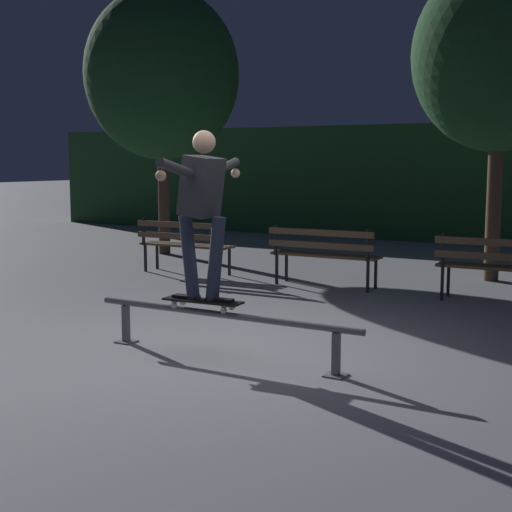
% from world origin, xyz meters
% --- Properties ---
extents(ground_plane, '(90.00, 90.00, 0.00)m').
position_xyz_m(ground_plane, '(0.00, 0.00, 0.00)').
color(ground_plane, gray).
extents(hedge_backdrop, '(24.00, 1.20, 2.62)m').
position_xyz_m(hedge_backdrop, '(0.00, 10.65, 1.31)').
color(hedge_backdrop, '#234C28').
rests_on(hedge_backdrop, ground).
extents(grind_rail, '(2.79, 0.18, 0.43)m').
position_xyz_m(grind_rail, '(-0.00, -0.21, 0.34)').
color(grind_rail, slate).
rests_on(grind_rail, ground).
extents(skateboard, '(0.79, 0.25, 0.09)m').
position_xyz_m(skateboard, '(-0.21, -0.21, 0.51)').
color(skateboard, black).
rests_on(skateboard, grind_rail).
extents(skateboarder, '(0.63, 1.41, 1.56)m').
position_xyz_m(skateboarder, '(-0.21, -0.21, 1.44)').
color(skateboarder, black).
rests_on(skateboarder, skateboard).
extents(park_bench_leftmost, '(1.61, 0.46, 0.88)m').
position_xyz_m(park_bench_leftmost, '(-3.25, 3.67, 0.54)').
color(park_bench_leftmost, black).
rests_on(park_bench_leftmost, ground).
extents(park_bench_left_center, '(1.61, 0.46, 0.88)m').
position_xyz_m(park_bench_left_center, '(-0.80, 3.67, 0.54)').
color(park_bench_left_center, black).
rests_on(park_bench_left_center, ground).
extents(park_bench_right_center, '(1.61, 0.46, 0.88)m').
position_xyz_m(park_bench_right_center, '(1.65, 3.67, 0.54)').
color(park_bench_right_center, black).
rests_on(park_bench_right_center, ground).
extents(tree_behind_benches, '(2.56, 2.56, 4.75)m').
position_xyz_m(tree_behind_benches, '(1.14, 5.52, 3.33)').
color(tree_behind_benches, '#4C3828').
rests_on(tree_behind_benches, ground).
extents(tree_far_left, '(2.92, 2.92, 5.03)m').
position_xyz_m(tree_far_left, '(-5.08, 5.56, 3.41)').
color(tree_far_left, '#4C3828').
rests_on(tree_far_left, ground).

